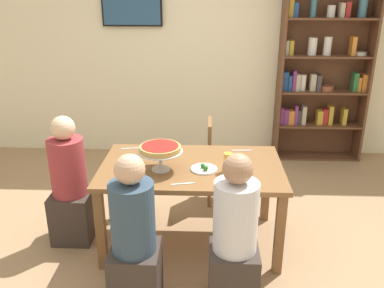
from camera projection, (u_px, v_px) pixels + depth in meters
name	position (u px, v px, depth m)	size (l,w,h in m)	color
ground_plane	(192.00, 240.00, 3.65)	(12.00, 12.00, 0.00)	#9E7A56
rear_partition	(199.00, 47.00, 5.19)	(8.00, 0.12, 2.80)	beige
dining_table	(192.00, 175.00, 3.42)	(1.51, 0.91, 0.74)	brown
bookshelf	(321.00, 74.00, 5.06)	(1.10, 0.30, 2.21)	brown
television	(132.00, 8.00, 4.96)	(0.74, 0.05, 0.43)	black
diner_near_left	(134.00, 244.00, 2.77)	(0.34, 0.34, 1.15)	#382D28
diner_head_west	(70.00, 189.00, 3.52)	(0.34, 0.34, 1.15)	#382D28
diner_near_right	(234.00, 243.00, 2.78)	(0.34, 0.34, 1.15)	#382D28
chair_far_right	(220.00, 157.00, 4.20)	(0.40, 0.40, 0.87)	brown
deep_dish_pizza_stand	(160.00, 150.00, 3.23)	(0.36, 0.36, 0.21)	silver
salad_plate_near_diner	(134.00, 184.00, 3.02)	(0.21, 0.21, 0.06)	white
salad_plate_far_diner	(154.00, 150.00, 3.65)	(0.22, 0.22, 0.07)	white
salad_plate_spare	(204.00, 169.00, 3.29)	(0.22, 0.22, 0.06)	white
beer_glass_amber_tall	(228.00, 162.00, 3.24)	(0.07, 0.07, 0.16)	gold
water_glass_clear_near	(238.00, 164.00, 3.27)	(0.07, 0.07, 0.11)	white
cutlery_fork_near	(242.00, 150.00, 3.68)	(0.18, 0.02, 0.01)	silver
cutlery_knife_near	(244.00, 184.00, 3.06)	(0.18, 0.02, 0.01)	silver
cutlery_fork_far	(183.00, 184.00, 3.06)	(0.18, 0.02, 0.01)	silver
cutlery_knife_far	(131.00, 148.00, 3.72)	(0.18, 0.02, 0.01)	silver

